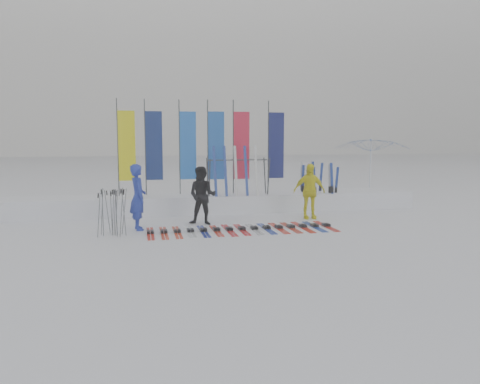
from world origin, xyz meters
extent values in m
plane|color=white|center=(0.00, 0.00, 0.00)|extent=(120.00, 120.00, 0.00)
cube|color=white|center=(0.00, 4.60, 0.30)|extent=(14.00, 1.60, 0.60)
imported|color=#1C2FA5|center=(-2.60, 1.83, 0.90)|extent=(0.54, 0.72, 1.80)
imported|color=black|center=(-0.77, 2.25, 0.84)|extent=(0.99, 0.89, 1.69)
imported|color=yellow|center=(2.61, 2.57, 0.86)|extent=(1.03, 0.48, 1.71)
imported|color=white|center=(6.37, 5.70, 1.30)|extent=(3.11, 3.16, 2.61)
cube|color=red|center=(-2.30, 1.20, 0.04)|extent=(0.17, 1.67, 0.07)
cube|color=red|center=(-1.95, 1.20, 0.04)|extent=(0.17, 1.67, 0.07)
cube|color=red|center=(-1.60, 1.20, 0.04)|extent=(0.17, 1.66, 0.07)
cube|color=silver|center=(-1.24, 1.20, 0.04)|extent=(0.17, 1.62, 0.07)
cube|color=navy|center=(-0.89, 1.20, 0.04)|extent=(0.17, 1.66, 0.07)
cube|color=red|center=(-0.54, 1.20, 0.04)|extent=(0.17, 1.56, 0.07)
cube|color=red|center=(-0.19, 1.20, 0.04)|extent=(0.17, 1.68, 0.07)
cube|color=red|center=(0.16, 1.20, 0.04)|extent=(0.17, 1.61, 0.07)
cube|color=#AFB0B6|center=(0.51, 1.20, 0.04)|extent=(0.17, 1.59, 0.07)
cube|color=#162D97|center=(0.86, 1.20, 0.04)|extent=(0.17, 1.60, 0.07)
cube|color=red|center=(1.21, 1.20, 0.04)|extent=(0.17, 1.63, 0.07)
cube|color=#B0230E|center=(1.57, 1.20, 0.04)|extent=(0.17, 1.60, 0.07)
cube|color=red|center=(1.92, 1.20, 0.04)|extent=(0.17, 1.69, 0.07)
cube|color=#163697|center=(2.27, 1.20, 0.04)|extent=(0.17, 1.64, 0.07)
cube|color=red|center=(2.62, 1.20, 0.04)|extent=(0.17, 1.64, 0.07)
cylinder|color=#595B60|center=(-3.14, 1.00, 0.59)|extent=(0.03, 0.11, 1.18)
cylinder|color=#595B60|center=(-3.19, 1.27, 0.60)|extent=(0.09, 0.06, 1.19)
cylinder|color=#595B60|center=(-2.95, 1.12, 0.60)|extent=(0.10, 0.05, 1.20)
cylinder|color=#595B60|center=(-3.48, 1.14, 0.58)|extent=(0.02, 0.09, 1.16)
cylinder|color=#595B60|center=(-3.39, 1.50, 0.58)|extent=(0.12, 0.12, 1.15)
cylinder|color=#595B60|center=(-3.27, 1.17, 0.58)|extent=(0.04, 0.03, 1.17)
cylinder|color=#595B60|center=(-3.15, 1.27, 0.59)|extent=(0.09, 0.15, 1.17)
cylinder|color=#595B60|center=(-2.95, 1.26, 0.60)|extent=(0.15, 0.07, 1.20)
cylinder|color=#595B60|center=(-3.23, 1.18, 0.61)|extent=(0.08, 0.05, 1.21)
cylinder|color=#595B60|center=(-3.51, 1.36, 0.60)|extent=(0.09, 0.06, 1.21)
cylinder|color=#595B60|center=(-3.01, 1.00, 0.63)|extent=(0.12, 0.11, 1.25)
cylinder|color=#595B60|center=(-3.56, 0.95, 0.58)|extent=(0.12, 0.14, 1.15)
cylinder|color=#383A3F|center=(-3.21, 4.82, 2.20)|extent=(0.04, 0.04, 3.20)
cube|color=yellow|center=(-2.92, 4.82, 2.25)|extent=(0.55, 0.03, 2.30)
cylinder|color=#383A3F|center=(-2.32, 4.92, 2.20)|extent=(0.04, 0.04, 3.20)
cube|color=navy|center=(-2.03, 4.92, 2.25)|extent=(0.55, 0.03, 2.30)
cylinder|color=#383A3F|center=(-1.18, 4.94, 2.20)|extent=(0.04, 0.04, 3.20)
cube|color=blue|center=(-0.89, 4.94, 2.25)|extent=(0.55, 0.03, 2.30)
cylinder|color=#383A3F|center=(-0.24, 4.72, 2.20)|extent=(0.04, 0.04, 3.20)
cube|color=#1751B1|center=(0.05, 4.72, 2.25)|extent=(0.55, 0.03, 2.30)
cylinder|color=#383A3F|center=(0.63, 4.68, 2.20)|extent=(0.04, 0.04, 3.20)
cube|color=red|center=(0.92, 4.68, 2.25)|extent=(0.55, 0.03, 2.30)
cylinder|color=#383A3F|center=(1.91, 4.81, 2.20)|extent=(0.04, 0.04, 3.20)
cube|color=#0B1253|center=(2.20, 4.81, 2.25)|extent=(0.55, 0.03, 2.30)
cylinder|color=#383A3F|center=(-0.31, 3.95, 1.23)|extent=(0.04, 0.30, 1.23)
cylinder|color=#383A3F|center=(-0.31, 4.45, 1.23)|extent=(0.04, 0.30, 1.23)
cylinder|color=#383A3F|center=(1.69, 3.95, 1.23)|extent=(0.04, 0.30, 1.23)
cylinder|color=#383A3F|center=(1.69, 4.45, 1.23)|extent=(0.04, 0.30, 1.23)
cylinder|color=#383A3F|center=(0.69, 4.20, 1.78)|extent=(2.00, 0.04, 0.04)
cube|color=silver|center=(3.43, 4.16, 0.77)|extent=(0.09, 0.03, 1.54)
cube|color=red|center=(3.36, 4.48, 0.80)|extent=(0.09, 0.04, 1.60)
cube|color=silver|center=(3.16, 4.76, 0.83)|extent=(0.09, 0.03, 1.67)
cube|color=navy|center=(3.16, 4.68, 0.78)|extent=(0.09, 0.05, 1.56)
cube|color=navy|center=(3.95, 3.88, 0.83)|extent=(0.09, 0.03, 1.66)
cube|color=navy|center=(3.49, 4.51, 0.84)|extent=(0.09, 0.04, 1.68)
cube|color=silver|center=(3.01, 3.81, 0.80)|extent=(0.09, 0.03, 1.60)
cube|color=navy|center=(4.20, 4.13, 0.75)|extent=(0.09, 0.05, 1.51)
cube|color=navy|center=(3.33, 4.06, 0.76)|extent=(0.09, 0.03, 1.51)
cube|color=navy|center=(3.85, 4.73, 0.81)|extent=(0.09, 0.03, 1.63)
cube|color=silver|center=(3.89, 3.97, 0.82)|extent=(0.09, 0.04, 1.64)
camera|label=1|loc=(-2.55, -11.09, 2.47)|focal=35.00mm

